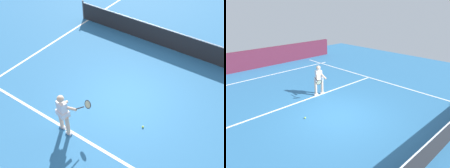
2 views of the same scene
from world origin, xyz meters
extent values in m
plane|color=teal|center=(0.00, 0.00, 0.00)|extent=(25.00, 25.00, 0.00)
cube|color=white|center=(0.00, -2.30, 0.00)|extent=(9.82, 0.10, 0.01)
cube|color=white|center=(-4.91, 0.00, 0.00)|extent=(0.10, 17.23, 0.01)
cylinder|color=#4C4C51|center=(-5.21, 3.90, 0.50)|extent=(0.08, 0.08, 1.00)
cube|color=#232326|center=(0.00, 3.90, 0.44)|extent=(10.34, 0.02, 0.88)
cube|color=white|center=(0.00, 3.90, 0.90)|extent=(10.34, 0.02, 0.04)
cylinder|color=beige|center=(-1.05, -2.32, 0.39)|extent=(0.13, 0.13, 0.78)
cylinder|color=beige|center=(-0.70, -2.40, 0.39)|extent=(0.13, 0.13, 0.78)
cube|color=white|center=(-1.05, -2.32, 0.04)|extent=(0.20, 0.10, 0.08)
cube|color=white|center=(-0.70, -2.40, 0.04)|extent=(0.20, 0.10, 0.08)
cube|color=white|center=(-0.87, -2.36, 1.04)|extent=(0.36, 0.26, 0.52)
cube|color=white|center=(-0.87, -2.36, 0.84)|extent=(0.45, 0.36, 0.20)
sphere|color=beige|center=(-0.87, -2.36, 1.44)|extent=(0.22, 0.22, 0.22)
cylinder|color=beige|center=(-0.99, -2.18, 1.06)|extent=(0.19, 0.49, 0.37)
cylinder|color=beige|center=(-0.69, -2.24, 1.06)|extent=(0.36, 0.43, 0.37)
cylinder|color=black|center=(-0.45, -2.02, 1.02)|extent=(0.10, 0.30, 0.14)
torus|color=black|center=(-0.39, -1.73, 0.96)|extent=(0.30, 0.18, 0.28)
cylinder|color=beige|center=(-0.39, -1.73, 0.96)|extent=(0.25, 0.14, 0.23)
sphere|color=#D1E533|center=(1.13, -0.81, 0.03)|extent=(0.07, 0.07, 0.07)
camera|label=1|loc=(3.68, -6.26, 7.09)|focal=44.43mm
camera|label=2|loc=(5.57, 5.77, 4.45)|focal=34.66mm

